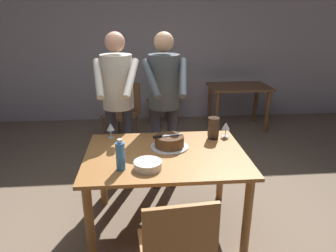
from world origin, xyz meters
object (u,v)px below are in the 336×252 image
background_chair_1 (166,99)px  main_dining_table (166,165)px  cake_knife (162,136)px  wine_glass_near (110,127)px  plate_stack (148,165)px  wine_glass_far (226,126)px  cake_on_platter (169,142)px  person_standing_beside (118,96)px  water_bottle (120,156)px  background_table (238,95)px  person_cutting_cake (164,96)px  background_chair_0 (124,110)px  chair_near_side (176,250)px  hurricane_lamp (213,128)px

background_chair_1 → main_dining_table: bearing=-94.5°
cake_knife → wine_glass_near: size_ratio=1.86×
plate_stack → wine_glass_far: bearing=38.1°
cake_on_platter → person_standing_beside: (-0.48, 0.62, 0.27)m
plate_stack → water_bottle: water_bottle is taller
water_bottle → background_table: 3.39m
person_cutting_cake → background_chair_0: 1.67m
chair_near_side → background_chair_0: same height
plate_stack → wine_glass_near: size_ratio=1.53×
main_dining_table → wine_glass_far: bearing=29.1°
hurricane_lamp → wine_glass_near: bearing=173.2°
cake_on_platter → wine_glass_near: 0.62m
main_dining_table → background_chair_0: (-0.48, 2.19, -0.15)m
cake_knife → water_bottle: bearing=-132.7°
water_bottle → hurricane_lamp: size_ratio=1.19×
cake_knife → water_bottle: water_bottle is taller
person_standing_beside → background_table: size_ratio=1.72×
background_table → cake_on_platter: bearing=-119.6°
cake_on_platter → person_cutting_cake: bearing=90.2°
water_bottle → chair_near_side: size_ratio=0.28×
water_bottle → main_dining_table: bearing=35.4°
water_bottle → background_chair_0: 2.48m
main_dining_table → hurricane_lamp: hurricane_lamp is taller
hurricane_lamp → chair_near_side: size_ratio=0.23×
person_standing_beside → wine_glass_far: bearing=-20.7°
plate_stack → water_bottle: (-0.21, 0.00, 0.08)m
wine_glass_far → background_chair_1: (-0.39, 2.45, -0.36)m
background_chair_1 → person_cutting_cake: bearing=-94.9°
main_dining_table → wine_glass_far: size_ratio=9.56×
wine_glass_near → water_bottle: bearing=-78.8°
plate_stack → wine_glass_far: wine_glass_far is taller
person_cutting_cake → plate_stack: bearing=-101.7°
plate_stack → background_chair_1: background_chair_1 is taller
background_chair_0 → plate_stack: bearing=-82.6°
person_cutting_cake → water_bottle: bearing=-112.8°
person_standing_beside → background_chair_1: size_ratio=1.91×
hurricane_lamp → person_standing_beside: 1.04m
main_dining_table → chair_near_side: size_ratio=1.53×
main_dining_table → person_cutting_cake: person_cutting_cake is taller
main_dining_table → background_chair_1: 2.80m
cake_on_platter → chair_near_side: bearing=-92.7°
person_cutting_cake → wine_glass_far: bearing=-32.8°
wine_glass_near → background_chair_1: background_chair_1 is taller
cake_knife → background_table: 2.90m
background_chair_1 → hurricane_lamp: bearing=-84.0°
hurricane_lamp → chair_near_side: 1.32m
main_dining_table → water_bottle: (-0.37, -0.26, 0.23)m
plate_stack → hurricane_lamp: size_ratio=1.05×
main_dining_table → background_chair_1: size_ratio=1.53×
hurricane_lamp → plate_stack: bearing=-138.7°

